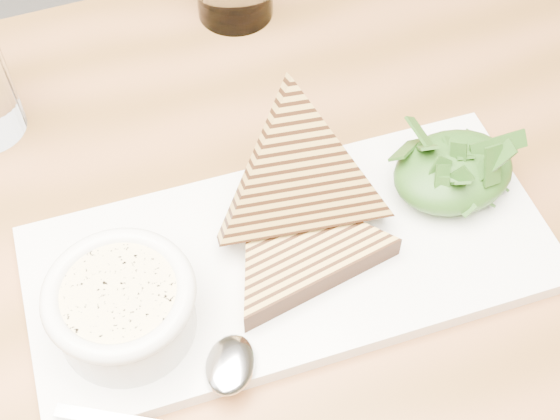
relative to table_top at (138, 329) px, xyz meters
name	(u,v)px	position (x,y,z in m)	size (l,w,h in m)	color
table_top	(138,329)	(0.00, 0.00, 0.00)	(1.20, 0.80, 0.04)	brown
table_leg_br	(415,132)	(0.55, 0.35, -0.38)	(0.06, 0.06, 0.72)	brown
platter	(291,258)	(0.13, -0.01, 0.03)	(0.43, 0.19, 0.02)	white
soup_bowl	(125,312)	(-0.01, -0.01, 0.06)	(0.10, 0.10, 0.04)	white
soup	(119,295)	(-0.01, -0.01, 0.08)	(0.09, 0.09, 0.01)	beige
bowl_rim	(118,293)	(-0.01, -0.01, 0.08)	(0.11, 0.11, 0.01)	white
sandwich_flat	(298,247)	(0.14, -0.01, 0.05)	(0.17, 0.17, 0.02)	#C09346
sandwich_lean	(301,178)	(0.16, 0.02, 0.09)	(0.17, 0.17, 0.09)	#C09346
salad_base	(453,172)	(0.29, -0.01, 0.06)	(0.11, 0.08, 0.04)	black
arugula_pile	(455,167)	(0.29, -0.01, 0.06)	(0.11, 0.10, 0.05)	#345B1A
spoon_bowl	(230,365)	(0.05, -0.08, 0.04)	(0.04, 0.05, 0.01)	silver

